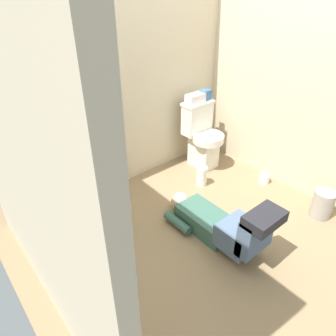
{
  "coord_description": "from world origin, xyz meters",
  "views": [
    {
      "loc": [
        -1.53,
        -1.5,
        1.94
      ],
      "look_at": [
        -0.01,
        0.33,
        0.45
      ],
      "focal_mm": 33.1,
      "sensor_mm": 36.0,
      "label": 1
    }
  ],
  "objects_px": {
    "tissue_box": "(195,98)",
    "trash_can": "(322,204)",
    "paper_towel_roll": "(202,176)",
    "toilet_paper_roll": "(264,178)",
    "vanity_cabinet": "(69,189)",
    "bottle_amber": "(58,132)",
    "faucet": "(51,135)",
    "bottle_green": "(40,139)",
    "soap_dispenser": "(27,141)",
    "toiletry_bag": "(205,95)",
    "person_plumber": "(221,224)",
    "toilet": "(202,136)",
    "bottle_blue": "(45,133)"
  },
  "relations": [
    {
      "from": "tissue_box",
      "to": "trash_can",
      "type": "xyz_separation_m",
      "value": [
        0.24,
        -1.48,
        -0.66
      ]
    },
    {
      "from": "paper_towel_roll",
      "to": "toilet_paper_roll",
      "type": "bearing_deg",
      "value": -36.19
    },
    {
      "from": "vanity_cabinet",
      "to": "bottle_amber",
      "type": "xyz_separation_m",
      "value": [
        0.04,
        0.1,
        0.48
      ]
    },
    {
      "from": "faucet",
      "to": "bottle_green",
      "type": "xyz_separation_m",
      "value": [
        -0.11,
        -0.07,
        0.03
      ]
    },
    {
      "from": "vanity_cabinet",
      "to": "toilet_paper_roll",
      "type": "xyz_separation_m",
      "value": [
        1.89,
        -0.65,
        -0.37
      ]
    },
    {
      "from": "soap_dispenser",
      "to": "bottle_amber",
      "type": "relative_size",
      "value": 1.03
    },
    {
      "from": "vanity_cabinet",
      "to": "faucet",
      "type": "bearing_deg",
      "value": 91.31
    },
    {
      "from": "bottle_green",
      "to": "soap_dispenser",
      "type": "bearing_deg",
      "value": 147.39
    },
    {
      "from": "toilet_paper_roll",
      "to": "trash_can",
      "type": "bearing_deg",
      "value": -95.16
    },
    {
      "from": "toiletry_bag",
      "to": "trash_can",
      "type": "xyz_separation_m",
      "value": [
        0.09,
        -1.48,
        -0.67
      ]
    },
    {
      "from": "person_plumber",
      "to": "trash_can",
      "type": "height_order",
      "value": "person_plumber"
    },
    {
      "from": "vanity_cabinet",
      "to": "paper_towel_roll",
      "type": "relative_size",
      "value": 3.79
    },
    {
      "from": "person_plumber",
      "to": "soap_dispenser",
      "type": "distance_m",
      "value": 1.66
    },
    {
      "from": "faucet",
      "to": "paper_towel_roll",
      "type": "height_order",
      "value": "faucet"
    },
    {
      "from": "vanity_cabinet",
      "to": "bottle_amber",
      "type": "distance_m",
      "value": 0.49
    },
    {
      "from": "faucet",
      "to": "soap_dispenser",
      "type": "height_order",
      "value": "soap_dispenser"
    },
    {
      "from": "toilet",
      "to": "bottle_blue",
      "type": "height_order",
      "value": "bottle_blue"
    },
    {
      "from": "faucet",
      "to": "toiletry_bag",
      "type": "bearing_deg",
      "value": 0.57
    },
    {
      "from": "toilet",
      "to": "faucet",
      "type": "bearing_deg",
      "value": 177.44
    },
    {
      "from": "trash_can",
      "to": "toilet",
      "type": "bearing_deg",
      "value": 98.08
    },
    {
      "from": "toilet",
      "to": "toiletry_bag",
      "type": "height_order",
      "value": "toiletry_bag"
    },
    {
      "from": "faucet",
      "to": "trash_can",
      "type": "bearing_deg",
      "value": -38.57
    },
    {
      "from": "toilet",
      "to": "person_plumber",
      "type": "bearing_deg",
      "value": -127.13
    },
    {
      "from": "toilet_paper_roll",
      "to": "paper_towel_roll",
      "type": "bearing_deg",
      "value": 143.81
    },
    {
      "from": "person_plumber",
      "to": "paper_towel_roll",
      "type": "distance_m",
      "value": 0.82
    },
    {
      "from": "tissue_box",
      "to": "soap_dispenser",
      "type": "relative_size",
      "value": 1.33
    },
    {
      "from": "bottle_green",
      "to": "paper_towel_roll",
      "type": "bearing_deg",
      "value": -12.45
    },
    {
      "from": "person_plumber",
      "to": "bottle_green",
      "type": "distance_m",
      "value": 1.58
    },
    {
      "from": "faucet",
      "to": "paper_towel_roll",
      "type": "relative_size",
      "value": 0.46
    },
    {
      "from": "vanity_cabinet",
      "to": "toiletry_bag",
      "type": "xyz_separation_m",
      "value": [
        1.74,
        0.16,
        0.39
      ]
    },
    {
      "from": "tissue_box",
      "to": "toilet",
      "type": "bearing_deg",
      "value": -63.57
    },
    {
      "from": "faucet",
      "to": "soap_dispenser",
      "type": "xyz_separation_m",
      "value": [
        -0.19,
        -0.02,
        0.02
      ]
    },
    {
      "from": "bottle_green",
      "to": "paper_towel_roll",
      "type": "xyz_separation_m",
      "value": [
        1.45,
        -0.32,
        -0.79
      ]
    },
    {
      "from": "soap_dispenser",
      "to": "toilet_paper_roll",
      "type": "bearing_deg",
      "value": -20.51
    },
    {
      "from": "bottle_amber",
      "to": "bottle_green",
      "type": "bearing_deg",
      "value": -170.13
    },
    {
      "from": "toiletry_bag",
      "to": "paper_towel_roll",
      "type": "distance_m",
      "value": 0.9
    },
    {
      "from": "bottle_amber",
      "to": "trash_can",
      "type": "relative_size",
      "value": 0.59
    },
    {
      "from": "trash_can",
      "to": "paper_towel_roll",
      "type": "xyz_separation_m",
      "value": [
        -0.5,
        1.07,
        -0.03
      ]
    },
    {
      "from": "person_plumber",
      "to": "bottle_amber",
      "type": "height_order",
      "value": "bottle_amber"
    },
    {
      "from": "tissue_box",
      "to": "faucet",
      "type": "bearing_deg",
      "value": -179.38
    },
    {
      "from": "toiletry_bag",
      "to": "bottle_blue",
      "type": "bearing_deg",
      "value": -179.61
    },
    {
      "from": "toilet",
      "to": "paper_towel_roll",
      "type": "bearing_deg",
      "value": -133.2
    },
    {
      "from": "tissue_box",
      "to": "toiletry_bag",
      "type": "relative_size",
      "value": 1.77
    },
    {
      "from": "toilet",
      "to": "bottle_amber",
      "type": "relative_size",
      "value": 4.67
    },
    {
      "from": "toilet",
      "to": "person_plumber",
      "type": "relative_size",
      "value": 0.7
    },
    {
      "from": "tissue_box",
      "to": "bottle_green",
      "type": "xyz_separation_m",
      "value": [
        -1.7,
        -0.09,
        0.1
      ]
    },
    {
      "from": "toiletry_bag",
      "to": "vanity_cabinet",
      "type": "bearing_deg",
      "value": -174.64
    },
    {
      "from": "faucet",
      "to": "toiletry_bag",
      "type": "relative_size",
      "value": 0.81
    },
    {
      "from": "vanity_cabinet",
      "to": "bottle_green",
      "type": "height_order",
      "value": "bottle_green"
    },
    {
      "from": "person_plumber",
      "to": "bottle_amber",
      "type": "xyz_separation_m",
      "value": [
        -0.84,
        1.03,
        0.72
      ]
    }
  ]
}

